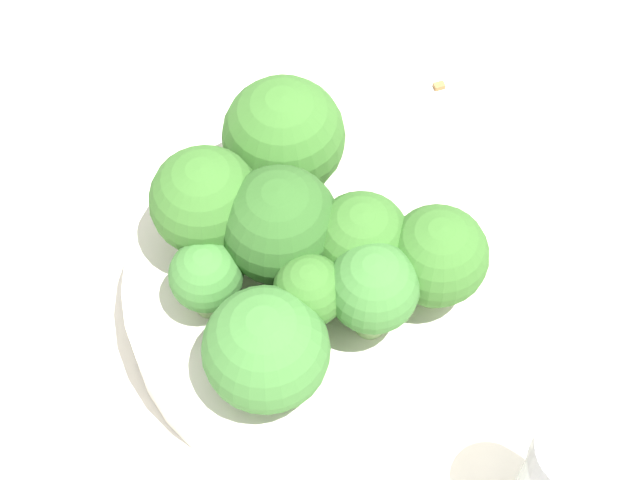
# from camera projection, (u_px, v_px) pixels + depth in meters

# --- Properties ---
(ground_plane) EXTENTS (3.00, 3.00, 0.00)m
(ground_plane) POSITION_uv_depth(u_px,v_px,m) (320.00, 312.00, 0.54)
(ground_plane) COLOR silver
(bowl) EXTENTS (0.19, 0.19, 0.04)m
(bowl) POSITION_uv_depth(u_px,v_px,m) (320.00, 294.00, 0.53)
(bowl) COLOR silver
(bowl) RESTS_ON ground_plane
(broccoli_floret_0) EXTENTS (0.06, 0.06, 0.06)m
(broccoli_floret_0) POSITION_uv_depth(u_px,v_px,m) (280.00, 226.00, 0.48)
(broccoli_floret_0) COLOR #7A9E5B
(broccoli_floret_0) RESTS_ON bowl
(broccoli_floret_1) EXTENTS (0.05, 0.05, 0.06)m
(broccoli_floret_1) POSITION_uv_depth(u_px,v_px,m) (437.00, 258.00, 0.48)
(broccoli_floret_1) COLOR #8EB770
(broccoli_floret_1) RESTS_ON bowl
(broccoli_floret_2) EXTENTS (0.06, 0.06, 0.06)m
(broccoli_floret_2) POSITION_uv_depth(u_px,v_px,m) (266.00, 350.00, 0.46)
(broccoli_floret_2) COLOR #8EB770
(broccoli_floret_2) RESTS_ON bowl
(broccoli_floret_3) EXTENTS (0.04, 0.04, 0.06)m
(broccoli_floret_3) POSITION_uv_depth(u_px,v_px,m) (373.00, 289.00, 0.47)
(broccoli_floret_3) COLOR #84AD66
(broccoli_floret_3) RESTS_ON bowl
(broccoli_floret_4) EXTENTS (0.03, 0.03, 0.04)m
(broccoli_floret_4) POSITION_uv_depth(u_px,v_px,m) (207.00, 279.00, 0.48)
(broccoli_floret_4) COLOR #7A9E5B
(broccoli_floret_4) RESTS_ON bowl
(broccoli_floret_5) EXTENTS (0.05, 0.05, 0.07)m
(broccoli_floret_5) POSITION_uv_depth(u_px,v_px,m) (205.00, 202.00, 0.49)
(broccoli_floret_5) COLOR #84AD66
(broccoli_floret_5) RESTS_ON bowl
(broccoli_floret_6) EXTENTS (0.05, 0.05, 0.06)m
(broccoli_floret_6) POSITION_uv_depth(u_px,v_px,m) (361.00, 242.00, 0.48)
(broccoli_floret_6) COLOR #84AD66
(broccoli_floret_6) RESTS_ON bowl
(broccoli_floret_7) EXTENTS (0.03, 0.03, 0.05)m
(broccoli_floret_7) POSITION_uv_depth(u_px,v_px,m) (310.00, 293.00, 0.47)
(broccoli_floret_7) COLOR #8EB770
(broccoli_floret_7) RESTS_ON bowl
(broccoli_floret_8) EXTENTS (0.06, 0.06, 0.06)m
(broccoli_floret_8) POSITION_uv_depth(u_px,v_px,m) (277.00, 139.00, 0.51)
(broccoli_floret_8) COLOR #84AD66
(broccoli_floret_8) RESTS_ON bowl
(almond_crumb_0) EXTENTS (0.00, 0.01, 0.01)m
(almond_crumb_0) POSITION_uv_depth(u_px,v_px,m) (439.00, 84.00, 0.62)
(almond_crumb_0) COLOR olive
(almond_crumb_0) RESTS_ON ground_plane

